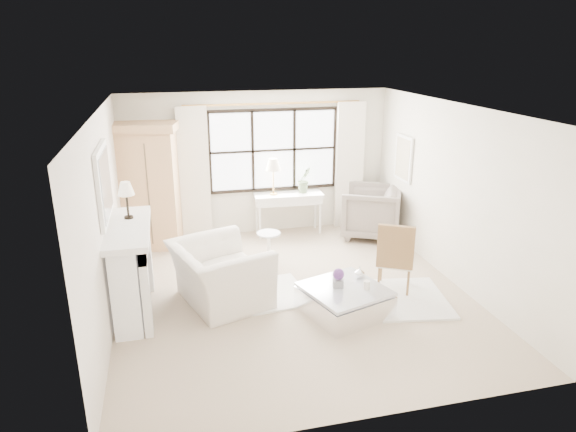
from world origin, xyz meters
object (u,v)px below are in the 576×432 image
club_armchair (220,274)px  armoire (148,186)px  coffee_table (344,301)px  console_table (288,214)px

club_armchair → armoire: bearing=3.6°
armoire → coffee_table: armoire is taller
armoire → club_armchair: armoire is taller
club_armchair → coffee_table: club_armchair is taller
club_armchair → coffee_table: size_ratio=1.05×
console_table → coffee_table: bearing=-87.1°
console_table → club_armchair: size_ratio=0.99×
console_table → club_armchair: club_armchair is taller
armoire → console_table: 2.65m
armoire → coffee_table: 4.16m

